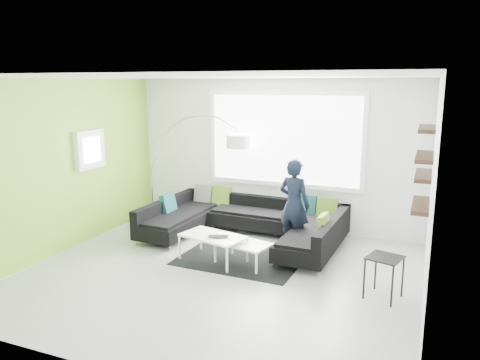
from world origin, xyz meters
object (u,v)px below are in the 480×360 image
object	(u,v)px
side_table	(384,277)
person	(294,204)
arc_lamp	(151,170)
sectional_sofa	(243,224)
coffee_table	(228,250)
laptop	(218,237)

from	to	relation	value
side_table	person	bearing A→B (deg)	139.54
arc_lamp	side_table	xyz separation A→B (m)	(4.50, -1.63, -0.80)
sectional_sofa	coffee_table	size ratio (longest dim) A/B	2.66
laptop	sectional_sofa	bearing A→B (deg)	69.43
arc_lamp	laptop	size ratio (longest dim) A/B	6.00
person	laptop	bearing A→B (deg)	67.11
laptop	arc_lamp	bearing A→B (deg)	123.25
person	laptop	xyz separation A→B (m)	(-0.86, -1.11, -0.33)
person	sectional_sofa	bearing A→B (deg)	14.79
person	arc_lamp	bearing A→B (deg)	9.22
arc_lamp	side_table	distance (m)	4.86
sectional_sofa	person	xyz separation A→B (m)	(0.90, 0.00, 0.44)
sectional_sofa	arc_lamp	bearing A→B (deg)	174.07
sectional_sofa	person	bearing A→B (deg)	2.09
sectional_sofa	side_table	xyz separation A→B (m)	(2.48, -1.34, -0.03)
coffee_table	laptop	distance (m)	0.27
sectional_sofa	person	size ratio (longest dim) A/B	2.22
arc_lamp	laptop	xyz separation A→B (m)	(2.07, -1.40, -0.65)
side_table	person	xyz separation A→B (m)	(-1.58, 1.35, 0.48)
side_table	laptop	world-z (taller)	side_table
sectional_sofa	coffee_table	world-z (taller)	sectional_sofa
coffee_table	arc_lamp	distance (m)	2.67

